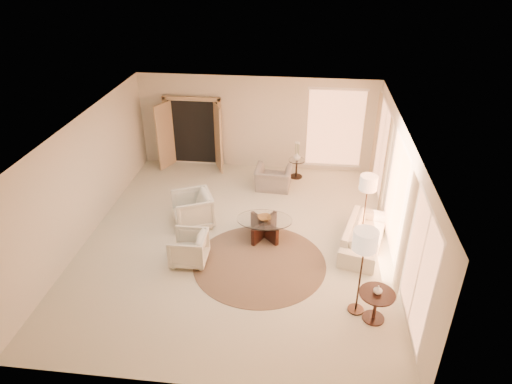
# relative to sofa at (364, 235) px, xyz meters

# --- Properties ---
(room) EXTENTS (7.04, 8.04, 2.83)m
(room) POSITION_rel_sofa_xyz_m (-2.90, -0.11, 1.10)
(room) COLOR beige
(room) RESTS_ON ground
(windows_right) EXTENTS (0.10, 6.40, 2.40)m
(windows_right) POSITION_rel_sofa_xyz_m (0.55, -0.01, 1.05)
(windows_right) COLOR #FB9C64
(windows_right) RESTS_ON room
(window_back_corner) EXTENTS (1.70, 0.10, 2.40)m
(window_back_corner) POSITION_rel_sofa_xyz_m (-0.60, 3.84, 1.05)
(window_back_corner) COLOR #FB9C64
(window_back_corner) RESTS_ON room
(curtains_right) EXTENTS (0.06, 5.20, 2.60)m
(curtains_right) POSITION_rel_sofa_xyz_m (0.50, 0.89, 1.00)
(curtains_right) COLOR tan
(curtains_right) RESTS_ON room
(french_doors) EXTENTS (1.95, 0.66, 2.16)m
(french_doors) POSITION_rel_sofa_xyz_m (-4.80, 3.71, 0.77)
(french_doors) COLOR tan
(french_doors) RESTS_ON room
(area_rug) EXTENTS (3.49, 3.49, 0.01)m
(area_rug) POSITION_rel_sofa_xyz_m (-2.28, -0.91, -0.29)
(area_rug) COLOR #3D2B1F
(area_rug) RESTS_ON room
(sofa) EXTENTS (1.28, 2.17, 0.60)m
(sofa) POSITION_rel_sofa_xyz_m (0.00, 0.00, 0.00)
(sofa) COLOR beige
(sofa) RESTS_ON room
(armchair_left) EXTENTS (1.13, 1.16, 0.92)m
(armchair_left) POSITION_rel_sofa_xyz_m (-4.07, 0.46, 0.16)
(armchair_left) COLOR beige
(armchair_left) RESTS_ON room
(armchair_right) EXTENTS (0.72, 0.76, 0.78)m
(armchair_right) POSITION_rel_sofa_xyz_m (-3.81, -1.01, 0.09)
(armchair_right) COLOR beige
(armchair_right) RESTS_ON room
(accent_chair) EXTENTS (1.01, 0.69, 0.85)m
(accent_chair) POSITION_rel_sofa_xyz_m (-2.28, 2.51, 0.13)
(accent_chair) COLOR gray
(accent_chair) RESTS_ON room
(coffee_table) EXTENTS (1.47, 1.47, 0.48)m
(coffee_table) POSITION_rel_sofa_xyz_m (-2.28, 0.13, 0.00)
(coffee_table) COLOR black
(coffee_table) RESTS_ON room
(end_table) EXTENTS (0.65, 0.65, 0.62)m
(end_table) POSITION_rel_sofa_xyz_m (0.00, -2.30, 0.13)
(end_table) COLOR black
(end_table) RESTS_ON room
(side_table) EXTENTS (0.48, 0.48, 0.56)m
(side_table) POSITION_rel_sofa_xyz_m (-1.65, 3.29, 0.04)
(side_table) COLOR black
(side_table) RESTS_ON room
(floor_lamp_near) EXTENTS (0.40, 0.40, 1.63)m
(floor_lamp_near) POSITION_rel_sofa_xyz_m (0.00, 0.35, 1.09)
(floor_lamp_near) COLOR black
(floor_lamp_near) RESTS_ON room
(floor_lamp_far) EXTENTS (0.44, 0.44, 1.81)m
(floor_lamp_far) POSITION_rel_sofa_xyz_m (-0.31, -2.11, 1.24)
(floor_lamp_far) COLOR black
(floor_lamp_far) RESTS_ON room
(bowl) EXTENTS (0.39, 0.39, 0.08)m
(bowl) POSITION_rel_sofa_xyz_m (-2.28, 0.13, 0.22)
(bowl) COLOR brown
(bowl) RESTS_ON coffee_table
(end_vase) EXTENTS (0.17, 0.17, 0.17)m
(end_vase) POSITION_rel_sofa_xyz_m (0.00, -2.30, 0.40)
(end_vase) COLOR silver
(end_vase) RESTS_ON end_table
(side_vase) EXTENTS (0.21, 0.21, 0.22)m
(side_vase) POSITION_rel_sofa_xyz_m (-1.65, 3.29, 0.36)
(side_vase) COLOR silver
(side_vase) RESTS_ON side_table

